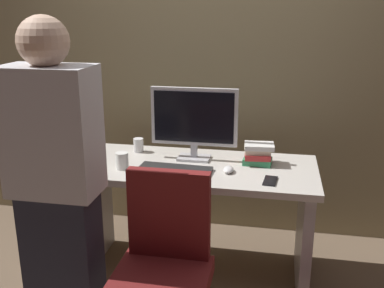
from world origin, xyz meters
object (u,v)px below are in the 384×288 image
(keyboard, at_px, (175,169))
(mouse, at_px, (228,170))
(person_at_desk, at_px, (58,194))
(cup_by_monitor, at_px, (139,145))
(book_stack, at_px, (258,154))
(office_chair, at_px, (164,283))
(cup_near_keyboard, at_px, (122,161))
(desk, at_px, (194,199))
(cell_phone, at_px, (270,181))
(monitor, at_px, (194,120))

(keyboard, distance_m, mouse, 0.31)
(person_at_desk, relative_size, cup_by_monitor, 17.81)
(cup_by_monitor, distance_m, book_stack, 0.80)
(cup_by_monitor, bearing_deg, mouse, -23.54)
(office_chair, relative_size, person_at_desk, 0.57)
(cup_by_monitor, bearing_deg, office_chair, -66.89)
(cup_near_keyboard, bearing_deg, keyboard, 5.47)
(office_chair, xyz_separation_m, cup_by_monitor, (-0.41, 0.96, 0.36))
(desk, relative_size, cup_by_monitor, 16.15)
(office_chair, relative_size, cup_near_keyboard, 9.34)
(keyboard, relative_size, cell_phone, 2.99)
(keyboard, relative_size, book_stack, 2.28)
(cup_near_keyboard, bearing_deg, mouse, 5.38)
(book_stack, distance_m, cell_phone, 0.30)
(cup_near_keyboard, height_order, cell_phone, cup_near_keyboard)
(office_chair, xyz_separation_m, cup_near_keyboard, (-0.41, 0.63, 0.37))
(cell_phone, bearing_deg, person_at_desk, -143.02)
(mouse, relative_size, cup_near_keyboard, 0.99)
(person_at_desk, bearing_deg, keyboard, 58.41)
(person_at_desk, distance_m, keyboard, 0.78)
(desk, xyz_separation_m, book_stack, (0.38, 0.10, 0.29))
(cup_near_keyboard, xyz_separation_m, cell_phone, (0.87, -0.04, -0.05))
(desk, relative_size, monitor, 2.75)
(office_chair, xyz_separation_m, cell_phone, (0.46, 0.59, 0.32))
(cup_by_monitor, xyz_separation_m, cell_phone, (0.87, -0.38, -0.04))
(office_chair, bearing_deg, keyboard, 97.78)
(office_chair, height_order, person_at_desk, person_at_desk)
(desk, height_order, mouse, mouse)
(keyboard, distance_m, cell_phone, 0.56)
(mouse, relative_size, cup_by_monitor, 1.09)
(office_chair, height_order, cell_phone, office_chair)
(desk, relative_size, book_stack, 7.87)
(monitor, distance_m, cup_by_monitor, 0.45)
(cup_near_keyboard, xyz_separation_m, cup_by_monitor, (-0.00, 0.33, -0.00))
(cup_near_keyboard, bearing_deg, office_chair, -57.01)
(keyboard, relative_size, mouse, 4.30)
(desk, bearing_deg, person_at_desk, -122.62)
(monitor, height_order, cell_phone, monitor)
(office_chair, distance_m, keyboard, 0.74)
(mouse, bearing_deg, office_chair, -107.77)
(mouse, height_order, cell_phone, mouse)
(cup_by_monitor, bearing_deg, cup_near_keyboard, -89.50)
(desk, relative_size, mouse, 14.86)
(desk, distance_m, office_chair, 0.77)
(person_at_desk, bearing_deg, mouse, 43.90)
(person_at_desk, distance_m, monitor, 1.02)
(keyboard, height_order, cell_phone, keyboard)
(cell_phone, bearing_deg, mouse, 162.99)
(person_at_desk, bearing_deg, office_chair, 0.27)
(mouse, xyz_separation_m, cell_phone, (0.24, -0.10, -0.01))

